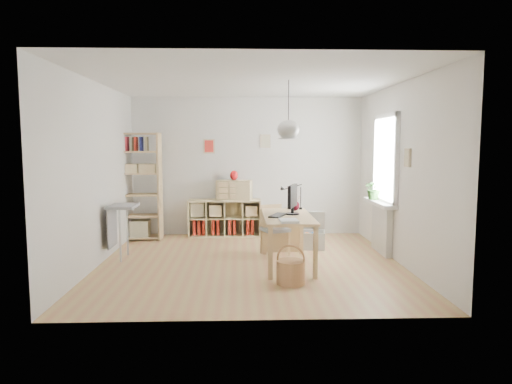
{
  "coord_description": "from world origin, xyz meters",
  "views": [
    {
      "loc": [
        -0.15,
        -6.74,
        1.79
      ],
      "look_at": [
        0.1,
        0.3,
        1.05
      ],
      "focal_mm": 32.0,
      "sensor_mm": 36.0,
      "label": 1
    }
  ],
  "objects_px": {
    "chair": "(274,226)",
    "drawer_chest": "(234,190)",
    "desk": "(288,222)",
    "storage_chest": "(309,236)",
    "monitor": "(293,198)",
    "tall_bookshelf": "(139,182)",
    "cube_shelf": "(224,221)"
  },
  "relations": [
    {
      "from": "cube_shelf",
      "to": "storage_chest",
      "type": "distance_m",
      "value": 1.85
    },
    {
      "from": "storage_chest",
      "to": "chair",
      "type": "bearing_deg",
      "value": -133.88
    },
    {
      "from": "storage_chest",
      "to": "monitor",
      "type": "height_order",
      "value": "monitor"
    },
    {
      "from": "chair",
      "to": "monitor",
      "type": "relative_size",
      "value": 1.61
    },
    {
      "from": "desk",
      "to": "chair",
      "type": "xyz_separation_m",
      "value": [
        -0.15,
        0.71,
        -0.2
      ]
    },
    {
      "from": "chair",
      "to": "storage_chest",
      "type": "height_order",
      "value": "chair"
    },
    {
      "from": "desk",
      "to": "chair",
      "type": "distance_m",
      "value": 0.75
    },
    {
      "from": "storage_chest",
      "to": "monitor",
      "type": "xyz_separation_m",
      "value": [
        -0.41,
        -1.09,
        0.8
      ]
    },
    {
      "from": "chair",
      "to": "drawer_chest",
      "type": "bearing_deg",
      "value": 93.7
    },
    {
      "from": "chair",
      "to": "tall_bookshelf",
      "type": "bearing_deg",
      "value": 132.72
    },
    {
      "from": "cube_shelf",
      "to": "tall_bookshelf",
      "type": "bearing_deg",
      "value": -169.81
    },
    {
      "from": "chair",
      "to": "monitor",
      "type": "xyz_separation_m",
      "value": [
        0.23,
        -0.62,
        0.54
      ]
    },
    {
      "from": "desk",
      "to": "drawer_chest",
      "type": "xyz_separation_m",
      "value": [
        -0.81,
        2.19,
        0.25
      ]
    },
    {
      "from": "chair",
      "to": "cube_shelf",
      "type": "bearing_deg",
      "value": 99.47
    },
    {
      "from": "chair",
      "to": "desk",
      "type": "bearing_deg",
      "value": -98.16
    },
    {
      "from": "chair",
      "to": "storage_chest",
      "type": "xyz_separation_m",
      "value": [
        0.65,
        0.47,
        -0.26
      ]
    },
    {
      "from": "desk",
      "to": "chair",
      "type": "bearing_deg",
      "value": 102.13
    },
    {
      "from": "tall_bookshelf",
      "to": "monitor",
      "type": "xyz_separation_m",
      "value": [
        2.67,
        -1.86,
        -0.09
      ]
    },
    {
      "from": "desk",
      "to": "monitor",
      "type": "bearing_deg",
      "value": 49.38
    },
    {
      "from": "tall_bookshelf",
      "to": "monitor",
      "type": "bearing_deg",
      "value": -34.84
    },
    {
      "from": "chair",
      "to": "monitor",
      "type": "distance_m",
      "value": 0.85
    },
    {
      "from": "desk",
      "to": "storage_chest",
      "type": "bearing_deg",
      "value": 67.3
    },
    {
      "from": "desk",
      "to": "cube_shelf",
      "type": "bearing_deg",
      "value": 114.61
    },
    {
      "from": "desk",
      "to": "cube_shelf",
      "type": "xyz_separation_m",
      "value": [
        -1.02,
        2.23,
        -0.36
      ]
    },
    {
      "from": "cube_shelf",
      "to": "drawer_chest",
      "type": "distance_m",
      "value": 0.65
    },
    {
      "from": "storage_chest",
      "to": "monitor",
      "type": "relative_size",
      "value": 1.47
    },
    {
      "from": "desk",
      "to": "monitor",
      "type": "distance_m",
      "value": 0.36
    },
    {
      "from": "desk",
      "to": "tall_bookshelf",
      "type": "distance_m",
      "value": 3.27
    },
    {
      "from": "cube_shelf",
      "to": "desk",
      "type": "bearing_deg",
      "value": -65.39
    },
    {
      "from": "tall_bookshelf",
      "to": "monitor",
      "type": "distance_m",
      "value": 3.25
    },
    {
      "from": "desk",
      "to": "monitor",
      "type": "height_order",
      "value": "monitor"
    },
    {
      "from": "desk",
      "to": "storage_chest",
      "type": "height_order",
      "value": "desk"
    }
  ]
}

